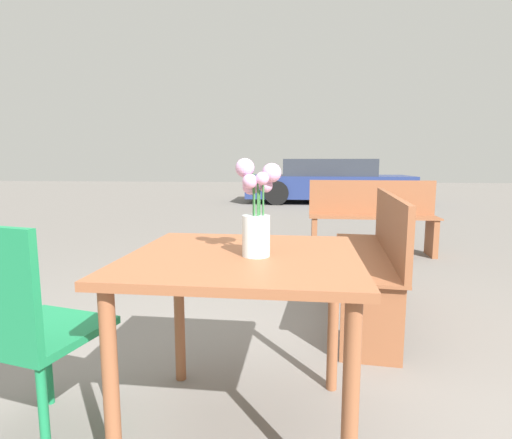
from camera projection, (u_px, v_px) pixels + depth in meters
ground_plane at (244, 431)px, 1.59m from camera, size 40.00×40.00×0.00m
table_front at (243, 281)px, 1.50m from camera, size 0.88×0.84×0.72m
flower_vase at (257, 216)px, 1.44m from camera, size 0.16×0.13×0.35m
cafe_chair at (22, 324)px, 1.41m from camera, size 0.48×0.48×0.86m
bench_near at (375, 253)px, 2.70m from camera, size 0.51×1.48×0.85m
bench_middle at (372, 215)px, 4.65m from camera, size 1.46×0.41×0.85m
parked_car at (328, 182)px, 10.57m from camera, size 4.25×1.85×1.14m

